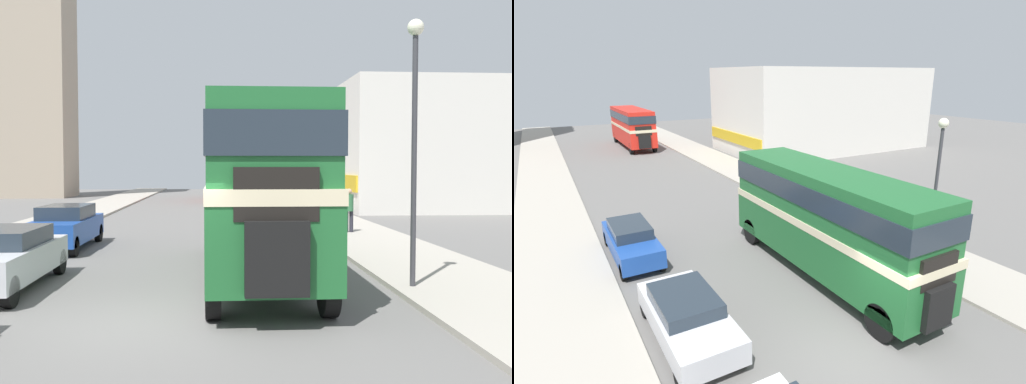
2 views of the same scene
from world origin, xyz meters
TOP-DOWN VIEW (x-y plane):
  - ground_plane at (0.00, 0.00)m, footprint 120.00×120.00m
  - double_decker_bus at (2.12, 4.29)m, footprint 2.42×10.18m
  - bus_distant at (2.00, 37.07)m, footprint 2.55×10.33m
  - car_parked_mid at (-3.75, 3.13)m, footprint 1.85×4.44m
  - car_parked_far at (-3.98, 9.53)m, footprint 1.65×4.55m
  - pedestrian_walking at (6.45, 12.58)m, footprint 0.36×0.36m
  - street_lamp at (5.46, 2.24)m, footprint 0.36×0.36m
  - shop_building_block at (19.06, 26.92)m, footprint 20.09×11.03m

SIDE VIEW (x-z plane):
  - ground_plane at x=0.00m, z-range 0.00..0.00m
  - car_parked_mid at x=-3.75m, z-range 0.04..1.41m
  - car_parked_far at x=-3.98m, z-range 0.03..1.49m
  - pedestrian_walking at x=6.45m, z-range 0.23..2.00m
  - bus_distant at x=2.00m, z-range 0.41..4.42m
  - double_decker_bus at x=2.12m, z-range 0.41..4.51m
  - street_lamp at x=5.46m, z-range 1.03..6.89m
  - shop_building_block at x=19.06m, z-range 0.00..8.05m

